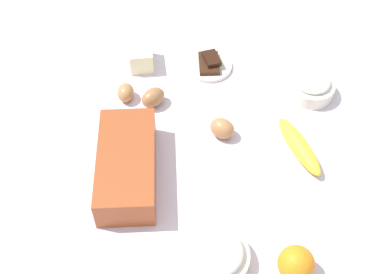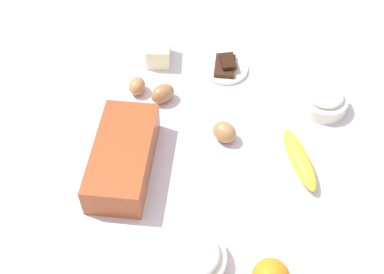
# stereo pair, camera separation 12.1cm
# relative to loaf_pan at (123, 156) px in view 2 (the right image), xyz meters

# --- Properties ---
(ground_plane) EXTENTS (2.40, 2.40, 0.02)m
(ground_plane) POSITION_rel_loaf_pan_xyz_m (0.11, -0.13, -0.05)
(ground_plane) COLOR silver
(loaf_pan) EXTENTS (0.30, 0.19, 0.08)m
(loaf_pan) POSITION_rel_loaf_pan_xyz_m (0.00, 0.00, 0.00)
(loaf_pan) COLOR #9E4723
(loaf_pan) RESTS_ON ground_plane
(flour_bowl) EXTENTS (0.14, 0.14, 0.06)m
(flour_bowl) POSITION_rel_loaf_pan_xyz_m (-0.19, -0.23, -0.01)
(flour_bowl) COLOR silver
(flour_bowl) RESTS_ON ground_plane
(sugar_bowl) EXTENTS (0.12, 0.12, 0.06)m
(sugar_bowl) POSITION_rel_loaf_pan_xyz_m (0.34, -0.42, -0.01)
(sugar_bowl) COLOR silver
(sugar_bowl) RESTS_ON ground_plane
(banana) EXTENTS (0.19, 0.14, 0.04)m
(banana) POSITION_rel_loaf_pan_xyz_m (0.14, -0.39, -0.02)
(banana) COLOR yellow
(banana) RESTS_ON ground_plane
(butter_block) EXTENTS (0.10, 0.09, 0.06)m
(butter_block) POSITION_rel_loaf_pan_xyz_m (0.39, 0.06, -0.01)
(butter_block) COLOR #F4EDB2
(butter_block) RESTS_ON ground_plane
(egg_near_butter) EXTENTS (0.06, 0.06, 0.04)m
(egg_near_butter) POSITION_rel_loaf_pan_xyz_m (0.25, 0.07, -0.02)
(egg_near_butter) COLOR #B47A4A
(egg_near_butter) RESTS_ON ground_plane
(egg_beside_bowl) EXTENTS (0.07, 0.08, 0.05)m
(egg_beside_bowl) POSITION_rel_loaf_pan_xyz_m (0.16, -0.20, -0.02)
(egg_beside_bowl) COLOR #B17748
(egg_beside_bowl) RESTS_ON ground_plane
(egg_loose) EXTENTS (0.08, 0.08, 0.05)m
(egg_loose) POSITION_rel_loaf_pan_xyz_m (0.24, -0.01, -0.02)
(egg_loose) COLOR #9F6B40
(egg_loose) RESTS_ON ground_plane
(chocolate_plate) EXTENTS (0.13, 0.13, 0.03)m
(chocolate_plate) POSITION_rel_loaf_pan_xyz_m (0.40, -0.14, -0.03)
(chocolate_plate) COLOR silver
(chocolate_plate) RESTS_ON ground_plane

